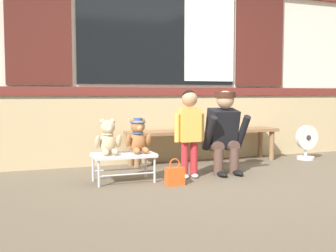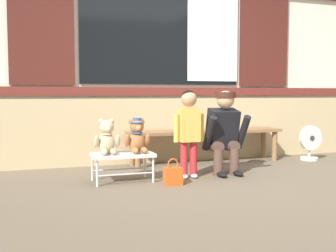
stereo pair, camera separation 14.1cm
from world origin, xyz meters
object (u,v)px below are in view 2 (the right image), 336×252
at_px(child_standing, 189,124).
at_px(small_display_bench, 122,156).
at_px(teddy_bear_plain, 107,138).
at_px(teddy_bear_with_hat, 137,136).
at_px(floor_fan, 310,143).
at_px(adult_crouching, 224,132).
at_px(wooden_bench_long, 206,135).
at_px(handbag_on_ground, 173,176).

bearing_deg(child_standing, small_display_bench, 175.58).
relative_size(teddy_bear_plain, child_standing, 0.38).
xyz_separation_m(small_display_bench, child_standing, (0.72, -0.06, 0.33)).
xyz_separation_m(teddy_bear_with_hat, child_standing, (0.56, -0.06, 0.12)).
bearing_deg(floor_fan, adult_crouching, -162.50).
bearing_deg(floor_fan, child_standing, -164.06).
distance_m(wooden_bench_long, teddy_bear_with_hat, 1.41).
height_order(teddy_bear_plain, handbag_on_ground, teddy_bear_plain).
relative_size(wooden_bench_long, child_standing, 2.19).
xyz_separation_m(handbag_on_ground, floor_fan, (2.33, 0.86, 0.14)).
bearing_deg(floor_fan, wooden_bench_long, 169.27).
bearing_deg(adult_crouching, wooden_bench_long, 80.91).
xyz_separation_m(wooden_bench_long, adult_crouching, (-0.12, -0.77, 0.11)).
relative_size(handbag_on_ground, floor_fan, 0.57).
bearing_deg(wooden_bench_long, handbag_on_ground, -127.64).
distance_m(teddy_bear_plain, adult_crouching, 1.35).
relative_size(small_display_bench, floor_fan, 1.33).
height_order(small_display_bench, adult_crouching, adult_crouching).
xyz_separation_m(small_display_bench, teddy_bear_plain, (-0.16, 0.00, 0.20)).
bearing_deg(teddy_bear_with_hat, floor_fan, 11.41).
bearing_deg(child_standing, floor_fan, 15.94).
bearing_deg(teddy_bear_plain, wooden_bench_long, 28.54).
distance_m(teddy_bear_plain, floor_fan, 2.98).
bearing_deg(teddy_bear_plain, floor_fan, 10.21).
distance_m(teddy_bear_with_hat, child_standing, 0.58).
xyz_separation_m(small_display_bench, teddy_bear_with_hat, (0.16, 0.00, 0.21)).
distance_m(wooden_bench_long, teddy_bear_plain, 1.68).
bearing_deg(adult_crouching, handbag_on_ground, -154.24).
distance_m(teddy_bear_with_hat, floor_fan, 2.67).
relative_size(wooden_bench_long, adult_crouching, 2.21).
relative_size(small_display_bench, teddy_bear_plain, 1.76).
xyz_separation_m(child_standing, floor_fan, (2.04, 0.58, -0.35)).
bearing_deg(teddy_bear_with_hat, adult_crouching, 1.64).
relative_size(teddy_bear_with_hat, floor_fan, 0.76).
distance_m(wooden_bench_long, handbag_on_ground, 1.46).
distance_m(teddy_bear_plain, teddy_bear_with_hat, 0.32).
relative_size(wooden_bench_long, small_display_bench, 3.28).
bearing_deg(teddy_bear_plain, adult_crouching, 1.28).
relative_size(teddy_bear_plain, handbag_on_ground, 1.34).
bearing_deg(small_display_bench, wooden_bench_long, 31.43).
bearing_deg(handbag_on_ground, child_standing, 44.34).
relative_size(wooden_bench_long, floor_fan, 4.37).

